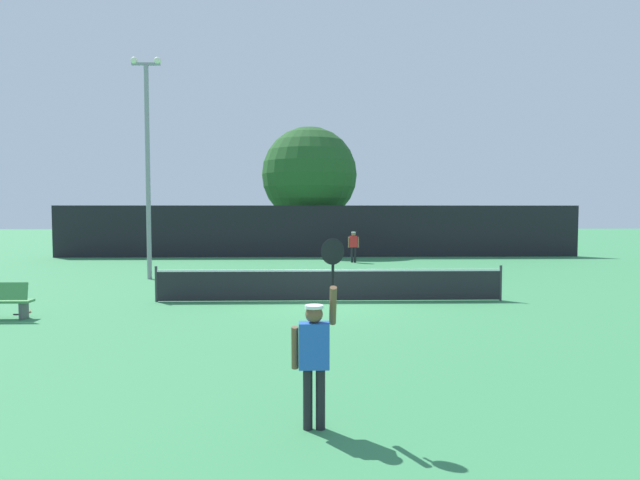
{
  "coord_description": "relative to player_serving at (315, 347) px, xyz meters",
  "views": [
    {
      "loc": [
        -0.72,
        -16.45,
        2.78
      ],
      "look_at": [
        -0.19,
        4.3,
        1.61
      ],
      "focal_mm": 30.86,
      "sensor_mm": 36.0,
      "label": 1
    }
  ],
  "objects": [
    {
      "name": "ground_plane",
      "position": [
        0.61,
        9.65,
        -1.04
      ],
      "size": [
        120.0,
        120.0,
        0.0
      ],
      "primitive_type": "plane",
      "color": "#387F4C"
    },
    {
      "name": "tennis_net",
      "position": [
        0.61,
        9.65,
        -0.53
      ],
      "size": [
        10.48,
        0.08,
        1.07
      ],
      "color": "#232328",
      "rests_on": "ground"
    },
    {
      "name": "perimeter_fence",
      "position": [
        0.61,
        24.94,
        0.45
      ],
      "size": [
        30.41,
        0.12,
        2.98
      ],
      "primitive_type": "cube",
      "color": "black",
      "rests_on": "ground"
    },
    {
      "name": "player_serving",
      "position": [
        0.0,
        0.0,
        0.0
      ],
      "size": [
        0.68,
        0.38,
        2.41
      ],
      "color": "blue",
      "rests_on": "ground"
    },
    {
      "name": "player_receiving",
      "position": [
        2.36,
        21.6,
        -0.07
      ],
      "size": [
        0.57,
        0.23,
        1.6
      ],
      "rotation": [
        0.0,
        0.0,
        3.14
      ],
      "color": "red",
      "rests_on": "ground"
    },
    {
      "name": "tennis_ball",
      "position": [
        -1.75,
        11.28,
        -1.01
      ],
      "size": [
        0.07,
        0.07,
        0.07
      ],
      "primitive_type": "sphere",
      "color": "#CCE033",
      "rests_on": "ground"
    },
    {
      "name": "spare_racket",
      "position": [
        -7.64,
        7.95,
        -1.02
      ],
      "size": [
        0.28,
        0.52,
        0.04
      ],
      "color": "black",
      "rests_on": "ground"
    },
    {
      "name": "light_pole",
      "position": [
        -6.33,
        15.09,
        3.87
      ],
      "size": [
        1.18,
        0.28,
        8.69
      ],
      "color": "gray",
      "rests_on": "ground"
    },
    {
      "name": "large_tree",
      "position": [
        0.12,
        28.08,
        3.89
      ],
      "size": [
        6.0,
        6.0,
        7.95
      ],
      "color": "brown",
      "rests_on": "ground"
    },
    {
      "name": "parked_car_near",
      "position": [
        10.53,
        30.33,
        -0.27
      ],
      "size": [
        2.26,
        4.35,
        1.69
      ],
      "rotation": [
        0.0,
        0.0,
        -0.09
      ],
      "color": "navy",
      "rests_on": "ground"
    }
  ]
}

